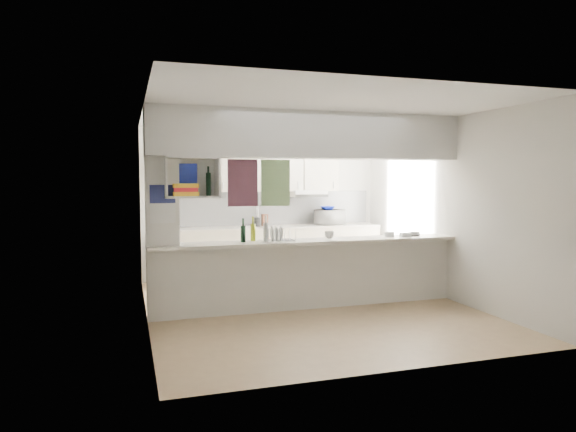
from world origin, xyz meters
name	(u,v)px	position (x,y,z in m)	size (l,w,h in m)	color
floor	(309,308)	(0.00, 0.00, 0.00)	(4.80, 4.80, 0.00)	#9C7C5A
ceiling	(309,113)	(0.00, 0.00, 2.60)	(4.80, 4.80, 0.00)	white
wall_back	(263,204)	(0.00, 2.40, 1.30)	(4.20, 4.20, 0.00)	silver
wall_left	(145,215)	(-2.10, 0.00, 1.30)	(4.80, 4.80, 0.00)	silver
wall_right	(445,209)	(2.10, 0.00, 1.30)	(4.80, 4.80, 0.00)	silver
servery_partition	(297,184)	(-0.17, 0.00, 1.66)	(4.20, 0.50, 2.60)	silver
cubby_shelf	(190,181)	(-1.57, -0.06, 1.71)	(0.65, 0.35, 0.50)	white
kitchen_run	(276,231)	(0.16, 2.14, 0.83)	(3.60, 0.63, 2.24)	beige
microwave	(330,217)	(1.17, 2.12, 1.05)	(0.49, 0.33, 0.27)	white
bowl	(328,208)	(1.12, 2.12, 1.22)	(0.25, 0.25, 0.06)	navy
dish_rack	(279,235)	(-0.42, 0.00, 1.00)	(0.39, 0.30, 0.21)	silver
cup	(329,235)	(0.27, -0.06, 0.99)	(0.13, 0.13, 0.10)	white
wine_bottles	(255,232)	(-0.74, 0.05, 1.04)	(0.37, 0.15, 0.34)	black
plastic_tubs	(401,234)	(1.40, 0.03, 0.95)	(0.53, 0.22, 0.07)	silver
utensil_jar	(257,222)	(-0.17, 2.15, 1.00)	(0.11, 0.11, 0.15)	black
knife_block	(265,220)	(-0.03, 2.18, 1.02)	(0.10, 0.08, 0.21)	#59321E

